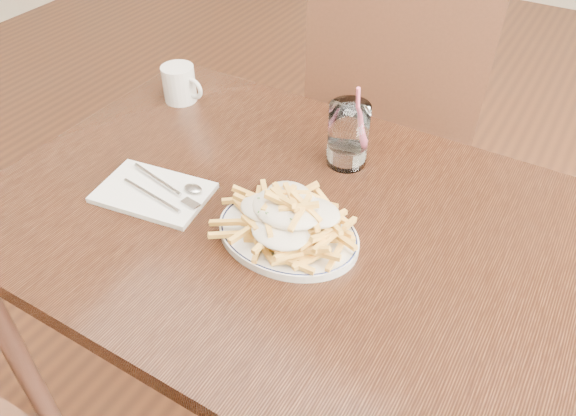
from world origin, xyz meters
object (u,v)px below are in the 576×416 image
Objects in this scene: coffee_mug at (180,84)px; fries_plate at (288,234)px; table at (296,246)px; loaded_fries at (288,214)px; chair_far at (395,103)px; water_glass at (348,138)px.

fries_plate is at bearing -31.12° from coffee_mug.
loaded_fries reaches higher than table.
loaded_fries is (-0.00, 0.00, 0.05)m from fries_plate.
chair_far is 3.21× the size of fries_plate.
chair_far is at bearing 54.58° from coffee_mug.
table is at bearing -90.67° from water_glass.
chair_far reaches higher than coffee_mug.
water_glass is (-0.01, 0.26, 0.00)m from loaded_fries.
loaded_fries is 0.56m from coffee_mug.
coffee_mug is (-0.37, -0.52, 0.20)m from chair_far.
loaded_fries reaches higher than coffee_mug.
loaded_fries is at bearing -75.09° from table.
coffee_mug is (-0.46, 0.03, -0.02)m from water_glass.
coffee_mug is at bearing 148.88° from fries_plate.
coffee_mug is (-0.46, 0.23, 0.12)m from table.
coffee_mug is (-0.48, 0.29, 0.03)m from fries_plate.
coffee_mug is at bearing -125.42° from chair_far.
fries_plate is 0.27m from water_glass.
water_glass reaches higher than coffee_mug.
loaded_fries reaches higher than fries_plate.
water_glass is at bearing 89.33° from table.
loaded_fries is 2.30× the size of coffee_mug.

